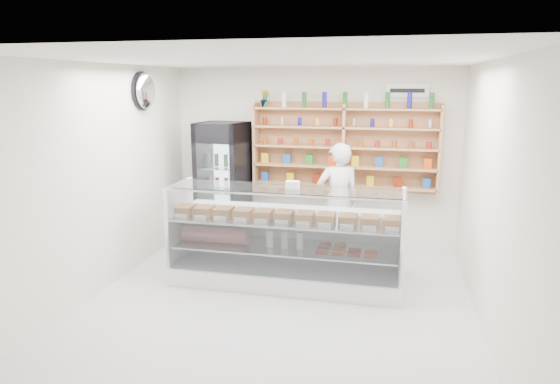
# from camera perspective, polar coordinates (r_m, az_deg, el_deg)

# --- Properties ---
(room) EXTENTS (5.00, 5.00, 5.00)m
(room) POSITION_cam_1_polar(r_m,az_deg,el_deg) (5.56, -0.36, 0.32)
(room) COLOR #B5B5BA
(room) RESTS_ON ground
(display_counter) EXTENTS (2.95, 0.88, 1.28)m
(display_counter) POSITION_cam_1_polar(r_m,az_deg,el_deg) (6.50, 0.66, -7.50)
(display_counter) COLOR white
(display_counter) RESTS_ON floor
(shop_worker) EXTENTS (0.73, 0.61, 1.73)m
(shop_worker) POSITION_cam_1_polar(r_m,az_deg,el_deg) (7.36, 6.63, -1.05)
(shop_worker) COLOR silver
(shop_worker) RESTS_ON floor
(drinks_cooler) EXTENTS (0.78, 0.76, 1.97)m
(drinks_cooler) POSITION_cam_1_polar(r_m,az_deg,el_deg) (7.93, -6.51, 0.83)
(drinks_cooler) COLOR black
(drinks_cooler) RESTS_ON floor
(wall_shelving) EXTENTS (2.84, 0.28, 1.33)m
(wall_shelving) POSITION_cam_1_polar(r_m,az_deg,el_deg) (7.73, 7.31, 5.07)
(wall_shelving) COLOR tan
(wall_shelving) RESTS_ON back_wall
(potted_plant) EXTENTS (0.17, 0.15, 0.26)m
(potted_plant) POSITION_cam_1_polar(r_m,az_deg,el_deg) (7.89, -1.76, 10.63)
(potted_plant) COLOR #1E6626
(potted_plant) RESTS_ON wall_shelving
(security_mirror) EXTENTS (0.15, 0.50, 0.50)m
(security_mirror) POSITION_cam_1_polar(r_m,az_deg,el_deg) (7.34, -15.12, 11.08)
(security_mirror) COLOR silver
(security_mirror) RESTS_ON left_wall
(wall_sign) EXTENTS (0.62, 0.03, 0.20)m
(wall_sign) POSITION_cam_1_polar(r_m,az_deg,el_deg) (7.76, 14.34, 11.17)
(wall_sign) COLOR white
(wall_sign) RESTS_ON back_wall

